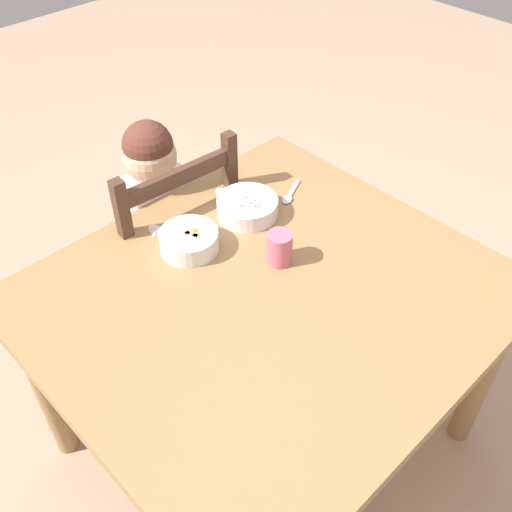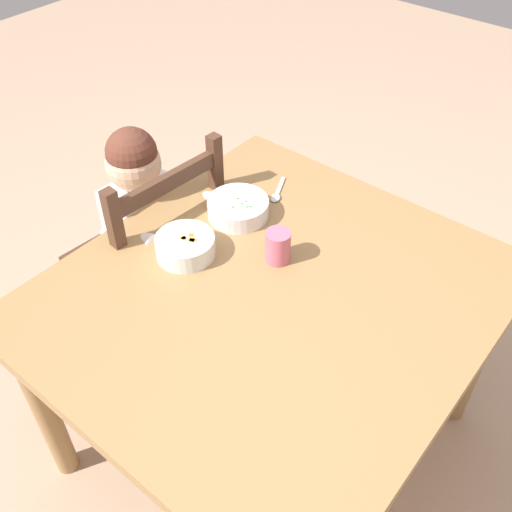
# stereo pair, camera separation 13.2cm
# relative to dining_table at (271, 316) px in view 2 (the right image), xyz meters

# --- Properties ---
(ground_plane) EXTENTS (8.00, 8.00, 0.00)m
(ground_plane) POSITION_rel_dining_table_xyz_m (0.00, 0.00, -0.62)
(ground_plane) COLOR tan
(dining_table) EXTENTS (1.14, 1.04, 0.72)m
(dining_table) POSITION_rel_dining_table_xyz_m (0.00, 0.00, 0.00)
(dining_table) COLOR #9C7446
(dining_table) RESTS_ON ground
(dining_chair) EXTENTS (0.45, 0.45, 0.91)m
(dining_chair) POSITION_rel_dining_table_xyz_m (0.07, 0.57, -0.18)
(dining_chair) COLOR #4E3021
(dining_chair) RESTS_ON ground
(child_figure) EXTENTS (0.32, 0.31, 0.94)m
(child_figure) POSITION_rel_dining_table_xyz_m (0.07, 0.56, -0.00)
(child_figure) COLOR white
(child_figure) RESTS_ON ground
(bowl_of_peas) EXTENTS (0.18, 0.18, 0.06)m
(bowl_of_peas) POSITION_rel_dining_table_xyz_m (0.18, 0.27, 0.13)
(bowl_of_peas) COLOR white
(bowl_of_peas) RESTS_ON dining_table
(bowl_of_carrots) EXTENTS (0.16, 0.16, 0.06)m
(bowl_of_carrots) POSITION_rel_dining_table_xyz_m (-0.04, 0.27, 0.13)
(bowl_of_carrots) COLOR white
(bowl_of_carrots) RESTS_ON dining_table
(spoon) EXTENTS (0.13, 0.08, 0.01)m
(spoon) POSITION_rel_dining_table_xyz_m (0.34, 0.24, 0.10)
(spoon) COLOR silver
(spoon) RESTS_ON dining_table
(drinking_cup) EXTENTS (0.07, 0.07, 0.09)m
(drinking_cup) POSITION_rel_dining_table_xyz_m (0.11, 0.06, 0.15)
(drinking_cup) COLOR #D1637D
(drinking_cup) RESTS_ON dining_table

